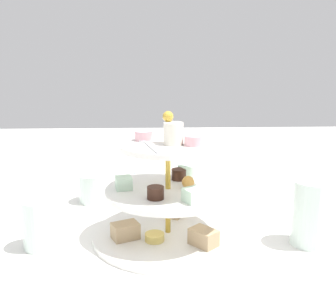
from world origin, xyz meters
TOP-DOWN VIEW (x-y plane):
  - ground_plane at (0.00, 0.00)m, footprint 2.40×2.40m
  - tiered_serving_stand at (0.00, 0.00)m, footprint 0.29×0.29m
  - water_glass_tall_right at (0.04, 0.26)m, footprint 0.07×0.07m
  - water_glass_short_left at (-0.20, -0.17)m, footprint 0.06×0.06m
  - teacup_with_saucer at (-0.27, -0.05)m, footprint 0.09×0.09m
  - butter_knife_right at (-0.26, 0.18)m, footprint 0.10×0.15m
  - water_glass_mid_back at (0.04, -0.24)m, footprint 0.06×0.06m

SIDE VIEW (x-z plane):
  - ground_plane at x=0.00m, z-range 0.00..0.00m
  - butter_knife_right at x=-0.26m, z-range 0.00..0.00m
  - teacup_with_saucer at x=-0.27m, z-range 0.00..0.05m
  - water_glass_short_left at x=-0.20m, z-range 0.00..0.07m
  - water_glass_mid_back at x=0.04m, z-range 0.00..0.09m
  - water_glass_tall_right at x=0.04m, z-range 0.00..0.12m
  - tiered_serving_stand at x=0.00m, z-range -0.05..0.20m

